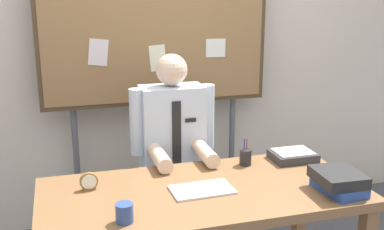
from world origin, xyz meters
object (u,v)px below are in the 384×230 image
at_px(bulletin_board, 156,20).
at_px(pen_holder, 245,157).
at_px(desk, 202,204).
at_px(desk_clock, 89,182).
at_px(person, 173,166).
at_px(open_notebook, 202,190).
at_px(paper_tray, 293,156).
at_px(book_stack, 338,181).
at_px(coffee_mug, 124,213).

distance_m(bulletin_board, pen_holder, 1.16).
relative_size(desk, pen_holder, 10.49).
bearing_deg(desk_clock, pen_holder, 6.31).
bearing_deg(person, pen_holder, -47.11).
bearing_deg(pen_holder, desk, -143.29).
xyz_separation_m(open_notebook, paper_tray, (0.67, 0.28, 0.02)).
distance_m(desk_clock, pen_holder, 0.92).
distance_m(desk, desk_clock, 0.60).
xyz_separation_m(book_stack, desk_clock, (-1.22, 0.39, -0.02)).
bearing_deg(desk_clock, open_notebook, -17.75).
height_order(desk, coffee_mug, coffee_mug).
xyz_separation_m(book_stack, open_notebook, (-0.67, 0.21, -0.05)).
xyz_separation_m(person, open_notebook, (-0.01, -0.66, 0.11)).
bearing_deg(coffee_mug, bulletin_board, 71.52).
relative_size(desk_clock, paper_tray, 0.36).
bearing_deg(book_stack, paper_tray, 89.79).
distance_m(person, paper_tray, 0.77).
height_order(desk, pen_holder, pen_holder).
bearing_deg(person, open_notebook, -90.76).
height_order(book_stack, coffee_mug, book_stack).
height_order(desk_clock, paper_tray, desk_clock).
bearing_deg(paper_tray, bulletin_board, 128.69).
relative_size(desk, person, 1.23).
bearing_deg(desk, open_notebook, -113.49).
relative_size(person, bulletin_board, 0.63).
bearing_deg(coffee_mug, desk_clock, 107.37).
height_order(desk, paper_tray, paper_tray).
bearing_deg(bulletin_board, open_notebook, -90.45).
xyz_separation_m(person, bulletin_board, (-0.00, 0.44, 0.91)).
height_order(bulletin_board, book_stack, bulletin_board).
relative_size(desk_clock, coffee_mug, 1.06).
distance_m(desk, coffee_mug, 0.52).
bearing_deg(open_notebook, desk_clock, 162.25).
xyz_separation_m(open_notebook, pen_holder, (0.36, 0.28, 0.04)).
bearing_deg(bulletin_board, paper_tray, -51.31).
height_order(bulletin_board, desk_clock, bulletin_board).
distance_m(book_stack, desk_clock, 1.28).
distance_m(bulletin_board, paper_tray, 1.31).
height_order(person, coffee_mug, person).
height_order(desk_clock, coffee_mug, desk_clock).
bearing_deg(open_notebook, book_stack, -17.29).
distance_m(bulletin_board, book_stack, 1.64).
bearing_deg(paper_tray, desk_clock, -175.48).
xyz_separation_m(desk_clock, coffee_mug, (0.13, -0.40, 0.00)).
xyz_separation_m(coffee_mug, paper_tray, (1.10, 0.50, -0.02)).
bearing_deg(book_stack, bulletin_board, 116.72).
xyz_separation_m(desk, open_notebook, (-0.01, -0.02, 0.09)).
height_order(bulletin_board, paper_tray, bulletin_board).
bearing_deg(book_stack, coffee_mug, -179.23).
relative_size(desk, paper_tray, 6.45).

